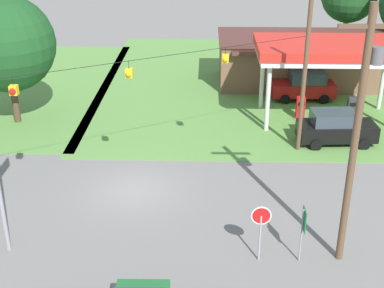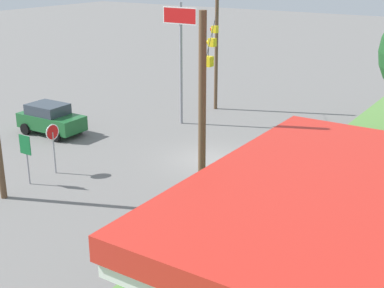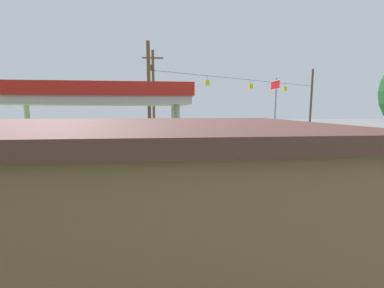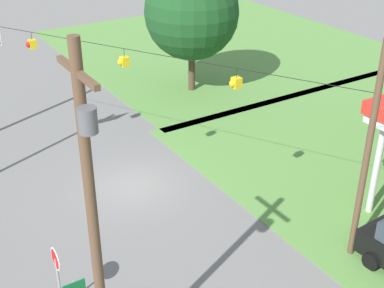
# 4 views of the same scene
# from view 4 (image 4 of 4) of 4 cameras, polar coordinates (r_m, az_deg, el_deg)

# --- Properties ---
(ground_plane) EXTENTS (160.00, 160.00, 0.00)m
(ground_plane) POSITION_cam_4_polar(r_m,az_deg,el_deg) (25.22, -6.39, -4.51)
(ground_plane) COLOR slate
(grass_verge_opposite_corner) EXTENTS (24.00, 24.00, 0.04)m
(grass_verge_opposite_corner) POSITION_cam_4_polar(r_m,az_deg,el_deg) (45.32, 2.92, 10.53)
(grass_verge_opposite_corner) COLOR #5B8E42
(grass_verge_opposite_corner) RESTS_ON ground
(stop_sign_roadside) EXTENTS (0.80, 0.08, 2.50)m
(stop_sign_roadside) POSITION_cam_4_polar(r_m,az_deg,el_deg) (18.30, -14.26, -12.50)
(stop_sign_roadside) COLOR #99999E
(stop_sign_roadside) RESTS_ON ground
(utility_pole_main) EXTENTS (2.20, 0.44, 10.22)m
(utility_pole_main) POSITION_cam_4_polar(r_m,az_deg,el_deg) (13.48, -10.53, -7.52)
(utility_pole_main) COLOR brown
(utility_pole_main) RESTS_ON ground
(signal_span_gantry) EXTENTS (17.92, 10.24, 8.54)m
(signal_span_gantry) POSITION_cam_4_polar(r_m,az_deg,el_deg) (23.11, -7.00, 5.16)
(signal_span_gantry) COLOR brown
(signal_span_gantry) RESTS_ON ground
(tree_west_verge) EXTENTS (5.96, 5.96, 8.14)m
(tree_west_verge) POSITION_cam_4_polar(r_m,az_deg,el_deg) (34.28, -0.03, 13.82)
(tree_west_verge) COLOR #4C3828
(tree_west_verge) RESTS_ON ground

